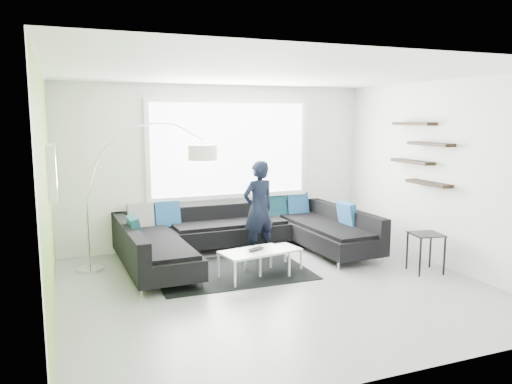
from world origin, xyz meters
TOP-DOWN VIEW (x-y plane):
  - ground at (0.00, 0.00)m, footprint 5.50×5.50m
  - room_shell at (0.04, 0.21)m, footprint 5.54×5.04m
  - sectional_sofa at (0.10, 1.43)m, footprint 3.92×2.51m
  - rug at (-0.34, 0.87)m, footprint 2.24×1.65m
  - coffee_table at (0.08, 0.59)m, footprint 1.29×0.88m
  - arc_lamp at (-2.27, 1.68)m, footprint 2.03×0.60m
  - side_table at (2.31, -0.20)m, footprint 0.49×0.49m
  - person at (0.36, 1.50)m, footprint 0.74×0.64m
  - laptop at (-0.06, 0.49)m, footprint 0.44×0.43m

SIDE VIEW (x-z plane):
  - ground at x=0.00m, z-range 0.00..0.00m
  - rug at x=-0.34m, z-range 0.00..0.01m
  - coffee_table at x=0.08m, z-range 0.00..0.39m
  - side_table at x=2.31m, z-range 0.00..0.58m
  - sectional_sofa at x=0.10m, z-range -0.05..0.78m
  - laptop at x=-0.06m, z-range 0.39..0.41m
  - person at x=0.36m, z-range 0.00..1.57m
  - arc_lamp at x=-2.27m, z-range 0.00..2.18m
  - room_shell at x=0.04m, z-range 0.40..3.22m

